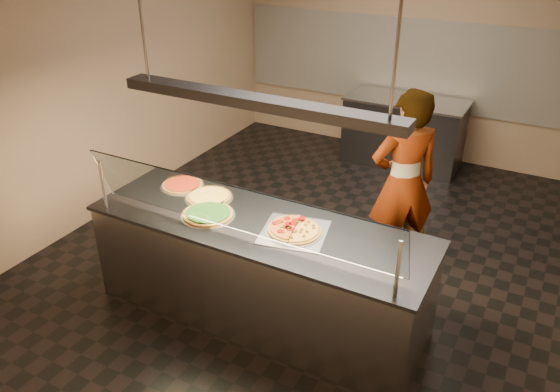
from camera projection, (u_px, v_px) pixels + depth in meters
The scene contains 19 objects.
ground at pixel (313, 247), 5.81m from camera, with size 5.00×6.00×0.02m, color black.
wall_back at pixel (411, 48), 7.45m from camera, with size 5.00×0.02×3.00m, color #997A63.
wall_front at pixel (69, 285), 2.77m from camera, with size 5.00×0.02×3.00m, color #997A63.
wall_left at pixel (116, 77), 6.16m from camera, with size 0.02×6.00×3.00m, color #997A63.
tile_band at pixel (408, 63), 7.52m from camera, with size 4.90×0.02×1.20m, color silver.
serving_counter at pixel (260, 270), 4.64m from camera, with size 2.87×0.94×0.93m.
sneeze_guard at pixel (235, 209), 4.02m from camera, with size 2.63×0.18×0.54m.
perforated_tray at pixel (294, 232), 4.29m from camera, with size 0.60×0.60×0.01m.
half_pizza_pepperoni at pixel (283, 225), 4.32m from camera, with size 0.29×0.45×0.05m.
half_pizza_sausage at pixel (306, 233), 4.24m from camera, with size 0.29×0.45×0.04m.
pizza_spinach at pixel (208, 214), 4.52m from camera, with size 0.46×0.46×0.03m.
pizza_cheese at pixel (209, 196), 4.80m from camera, with size 0.42×0.42×0.03m.
pizza_tomato at pixel (183, 184), 5.01m from camera, with size 0.40×0.40×0.03m.
pizza_spatula at pixel (212, 199), 4.73m from camera, with size 0.24×0.22×0.02m.
prep_table at pixel (403, 132), 7.51m from camera, with size 1.60×0.74×0.93m.
worker at pixel (403, 183), 5.10m from camera, with size 0.67×0.44×1.83m, color black.
heat_lamp_housing at pixel (256, 102), 3.95m from camera, with size 2.30×0.18×0.08m, color #313135.
lamp_rod_left at pixel (141, 12), 4.11m from camera, with size 0.02×0.02×1.01m, color #B7B7BC.
lamp_rod_right at pixel (398, 39), 3.27m from camera, with size 0.02×0.02×1.01m, color #B7B7BC.
Camera 1 is at (2.01, -4.47, 3.19)m, focal length 35.00 mm.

